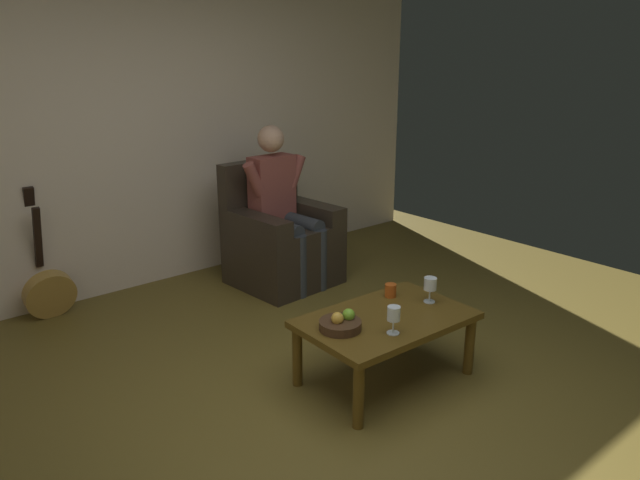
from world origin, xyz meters
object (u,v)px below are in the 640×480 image
object	(u,v)px
wine_glass_far	(430,285)
armchair	(280,242)
guitar	(49,289)
person_seated	(282,202)
coffee_table	(386,325)
wine_glass_near	(394,315)
fruit_bowl	(341,323)
candle_jar	(391,290)

from	to	relation	value
wine_glass_far	armchair	bearing A→B (deg)	-94.36
guitar	wine_glass_far	world-z (taller)	guitar
person_seated	guitar	world-z (taller)	person_seated
person_seated	guitar	distance (m)	1.86
armchair	guitar	size ratio (longest dim) A/B	1.05
wine_glass_far	coffee_table	bearing A→B (deg)	-3.97
wine_glass_near	fruit_bowl	xyz separation A→B (m)	(0.18, -0.22, -0.07)
coffee_table	wine_glass_far	bearing A→B (deg)	176.03
candle_jar	wine_glass_far	bearing A→B (deg)	119.28
coffee_table	guitar	size ratio (longest dim) A/B	1.06
armchair	person_seated	xyz separation A→B (m)	(-0.00, 0.03, 0.35)
wine_glass_near	fruit_bowl	distance (m)	0.30
armchair	candle_jar	bearing A→B (deg)	76.75
coffee_table	fruit_bowl	distance (m)	0.33
armchair	person_seated	size ratio (longest dim) A/B	0.77
candle_jar	coffee_table	bearing A→B (deg)	38.80
person_seated	wine_glass_near	distance (m)	1.92
wine_glass_near	candle_jar	distance (m)	0.52
armchair	coffee_table	distance (m)	1.74
person_seated	candle_jar	size ratio (longest dim) A/B	15.74
wine_glass_far	candle_jar	distance (m)	0.25
armchair	coffee_table	world-z (taller)	armchair
coffee_table	fruit_bowl	world-z (taller)	fruit_bowl
guitar	wine_glass_near	size ratio (longest dim) A/B	6.05
armchair	candle_jar	world-z (taller)	armchair
wine_glass_far	candle_jar	size ratio (longest dim) A/B	1.91
person_seated	coffee_table	size ratio (longest dim) A/B	1.29
fruit_bowl	candle_jar	distance (m)	0.56
armchair	fruit_bowl	size ratio (longest dim) A/B	4.26
coffee_table	wine_glass_near	xyz separation A→B (m)	(0.13, 0.17, 0.16)
candle_jar	fruit_bowl	bearing A→B (deg)	14.39
wine_glass_near	candle_jar	bearing A→B (deg)	-135.09
guitar	person_seated	bearing A→B (deg)	162.32
guitar	fruit_bowl	distance (m)	2.33
armchair	coffee_table	bearing A→B (deg)	70.16
wine_glass_far	fruit_bowl	world-z (taller)	wine_glass_far
person_seated	fruit_bowl	xyz separation A→B (m)	(0.79, 1.59, -0.26)
guitar	candle_jar	world-z (taller)	guitar
guitar	coffee_table	bearing A→B (deg)	119.34
armchair	wine_glass_near	size ratio (longest dim) A/B	6.35
armchair	coffee_table	size ratio (longest dim) A/B	0.99
person_seated	coffee_table	bearing A→B (deg)	69.81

